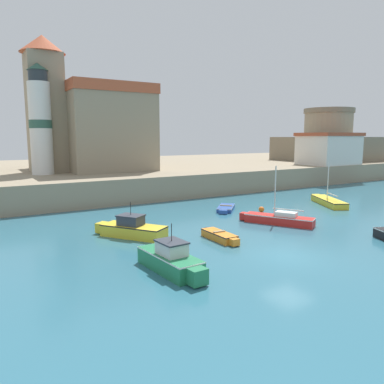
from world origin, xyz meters
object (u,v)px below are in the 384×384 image
Objects in this scene: mooring_buoy at (261,209)px; fortress at (327,143)px; motorboat_yellow_5 at (132,229)px; harbor_shed_mid_row at (329,149)px; dinghy_blue_3 at (226,208)px; church at (93,125)px; sailboat_yellow_2 at (328,201)px; dinghy_orange_4 at (220,236)px; motorboat_green_6 at (171,260)px; lighthouse at (40,121)px; sailboat_red_1 at (278,219)px.

fortress reaches higher than mooring_buoy.
motorboat_yellow_5 is 40.98m from harbor_shed_mid_row.
church reaches higher than dinghy_blue_3.
fortress is 1.66× the size of harbor_shed_mid_row.
harbor_shed_mid_row is (38.08, 14.44, 4.50)m from motorboat_yellow_5.
dinghy_blue_3 is at bearing 164.67° from sailboat_yellow_2.
motorboat_green_6 reaches higher than dinghy_orange_4.
motorboat_green_6 is at bearing -100.49° from church.
motorboat_green_6 is at bearing -96.80° from motorboat_yellow_5.
mooring_buoy is at bearing -149.32° from fortress.
motorboat_yellow_5 is 0.59× the size of harbor_shed_mid_row.
motorboat_yellow_5 is at bearing 140.39° from dinghy_orange_4.
fortress is 48.08m from lighthouse.
sailboat_yellow_2 is 12.10× the size of mooring_buoy.
motorboat_yellow_5 is 13.48m from mooring_buoy.
sailboat_yellow_2 is 31.95m from fortress.
motorboat_yellow_5 is 26.82m from church.
fortress is at bearing 40.07° from harbor_shed_mid_row.
sailboat_red_1 is 1.69× the size of dinghy_blue_3.
sailboat_yellow_2 is at bearing 19.31° from sailboat_red_1.
sailboat_yellow_2 is 0.40× the size of church.
lighthouse is at bearing 119.40° from sailboat_red_1.
dinghy_blue_3 is at bearing 43.84° from motorboat_green_6.
sailboat_red_1 reaches higher than dinghy_blue_3.
motorboat_green_6 is 29.42m from lighthouse.
fortress reaches higher than motorboat_green_6.
mooring_buoy is at bearing 32.66° from motorboat_green_6.
motorboat_green_6 is at bearing -147.34° from mooring_buoy.
fortress is at bearing 39.44° from sailboat_yellow_2.
dinghy_blue_3 is 11.80m from motorboat_yellow_5.
sailboat_yellow_2 is 21.56m from harbor_shed_mid_row.
church reaches higher than sailboat_yellow_2.
mooring_buoy is 0.06× the size of harbor_shed_mid_row.
sailboat_red_1 reaches higher than dinghy_orange_4.
church is 1.83× the size of harbor_shed_mid_row.
dinghy_blue_3 is 0.39× the size of harbor_shed_mid_row.
church is 8.21m from lighthouse.
church is (-6.16, 27.65, 7.89)m from sailboat_red_1.
dinghy_blue_3 is (-10.70, 2.93, -0.13)m from sailboat_yellow_2.
fortress reaches higher than dinghy_blue_3.
lighthouse reaches higher than mooring_buoy.
motorboat_yellow_5 is 7.42m from motorboat_green_6.
sailboat_red_1 is at bearing -77.45° from church.
dinghy_orange_4 is 0.73× the size of motorboat_green_6.
dinghy_blue_3 is at bearing 134.52° from mooring_buoy.
church is at bearing 105.71° from dinghy_blue_3.
sailboat_red_1 reaches higher than mooring_buoy.
lighthouse is (-1.04, 28.33, 7.89)m from motorboat_green_6.
sailboat_red_1 is at bearing 11.66° from dinghy_orange_4.
motorboat_green_6 is (-5.55, -3.50, 0.31)m from dinghy_orange_4.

